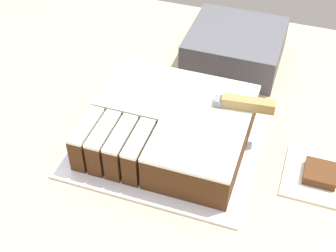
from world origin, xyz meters
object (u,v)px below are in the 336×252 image
object	(u,v)px
cake_board	(168,141)
knife	(234,103)
cake	(170,125)
brownie	(320,173)
storage_box	(235,47)

from	to	relation	value
cake_board	knife	bearing A→B (deg)	25.18
cake	brownie	distance (m)	0.30
brownie	storage_box	distance (m)	0.40
cake	knife	bearing A→B (deg)	24.52
cake_board	cake	world-z (taller)	cake
cake_board	brownie	xyz separation A→B (m)	(0.30, 0.00, 0.01)
knife	storage_box	xyz separation A→B (m)	(-0.05, 0.27, -0.05)
cake	brownie	world-z (taller)	cake
cake	knife	size ratio (longest dim) A/B	1.17
knife	storage_box	bearing A→B (deg)	-84.46
cake	storage_box	xyz separation A→B (m)	(0.06, 0.32, -0.00)
brownie	storage_box	world-z (taller)	storage_box
cake_board	cake	size ratio (longest dim) A/B	1.18
cake_board	storage_box	xyz separation A→B (m)	(0.06, 0.32, 0.04)
knife	storage_box	size ratio (longest dim) A/B	1.20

